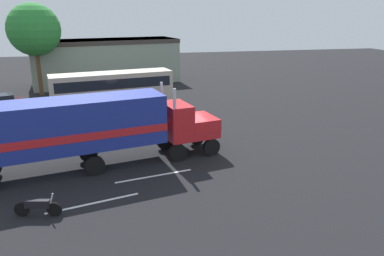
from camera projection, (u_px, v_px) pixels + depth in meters
ground_plane at (185, 151)px, 24.31m from camera, size 120.00×120.00×0.00m
lane_stripe_near at (154, 176)px, 20.53m from camera, size 4.35×0.96×0.01m
lane_stripe_mid at (94, 203)px, 17.61m from camera, size 4.31×1.20×0.01m
semi_truck at (91, 126)px, 20.95m from camera, size 14.37×5.41×4.50m
person_bystander at (85, 142)px, 23.22m from camera, size 0.39×0.48×1.63m
parked_bus at (113, 87)px, 34.28m from camera, size 11.28×4.50×3.40m
parked_car at (0, 103)px, 33.52m from camera, size 4.74×3.04×1.57m
motorcycle at (38, 206)px, 16.37m from camera, size 2.08×0.56×1.12m
tree_left at (34, 30)px, 38.59m from camera, size 5.44×5.44×9.66m
building_backdrop at (106, 60)px, 46.64m from camera, size 18.65×9.53×5.45m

